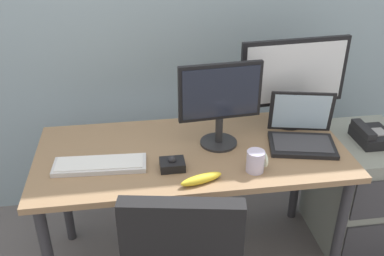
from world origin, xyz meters
name	(u,v)px	position (x,y,z in m)	size (l,w,h in m)	color
desk	(192,164)	(0.00, 0.00, 0.63)	(1.47, 0.68, 0.71)	#927150
file_cabinet	(358,190)	(0.95, 0.06, 0.33)	(0.42, 0.53, 0.66)	gray
desk_phone	(371,135)	(0.94, 0.04, 0.69)	(0.17, 0.20, 0.09)	black
monitor_main	(294,76)	(0.55, 0.20, 0.98)	(0.56, 0.18, 0.46)	#262628
monitor_side	(220,99)	(0.14, 0.04, 0.95)	(0.39, 0.18, 0.41)	#262628
keyboard	(100,165)	(-0.43, -0.08, 0.73)	(0.42, 0.16, 0.03)	silver
laptop	(302,133)	(0.54, 0.00, 0.77)	(0.36, 0.32, 0.24)	black
trackball_mouse	(172,164)	(-0.11, -0.14, 0.74)	(0.11, 0.09, 0.07)	black
coffee_mug	(256,161)	(0.25, -0.21, 0.76)	(0.09, 0.08, 0.10)	silver
banana	(200,179)	(0.00, -0.27, 0.73)	(0.19, 0.04, 0.04)	yellow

